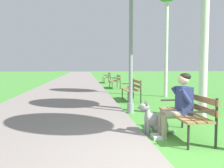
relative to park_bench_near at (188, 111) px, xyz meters
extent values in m
plane|color=#478E38|center=(-0.69, -1.35, -0.51)|extent=(120.00, 120.00, 0.00)
cube|color=gray|center=(-2.92, 22.65, -0.49)|extent=(4.19, 60.00, 0.04)
cube|color=olive|center=(-0.27, 0.00, -0.06)|extent=(0.14, 1.50, 0.04)
cube|color=olive|center=(-0.10, 0.00, -0.06)|extent=(0.14, 1.50, 0.04)
cube|color=olive|center=(0.08, 0.00, -0.06)|extent=(0.14, 1.50, 0.04)
cube|color=olive|center=(0.18, 0.00, 0.08)|extent=(0.04, 1.50, 0.11)
cube|color=olive|center=(0.18, 0.00, 0.26)|extent=(0.04, 1.50, 0.11)
cylinder|color=#2D2B28|center=(-0.30, 0.69, -0.29)|extent=(0.04, 0.04, 0.45)
cylinder|color=#2D2B28|center=(0.18, 0.69, -0.09)|extent=(0.04, 0.04, 0.85)
cube|color=#2D2B28|center=(-0.10, 0.69, 0.12)|extent=(0.45, 0.04, 0.03)
cylinder|color=#2D2B28|center=(-0.30, -0.69, -0.29)|extent=(0.04, 0.04, 0.45)
cylinder|color=#2D2B28|center=(0.18, -0.69, -0.09)|extent=(0.04, 0.04, 0.85)
cube|color=#2D2B28|center=(-0.10, -0.69, 0.12)|extent=(0.45, 0.04, 0.03)
cube|color=olive|center=(-0.37, 4.97, -0.06)|extent=(0.14, 1.50, 0.04)
cube|color=olive|center=(-0.20, 4.97, -0.06)|extent=(0.14, 1.50, 0.04)
cube|color=olive|center=(-0.02, 4.97, -0.06)|extent=(0.14, 1.50, 0.04)
cube|color=olive|center=(0.08, 4.97, 0.08)|extent=(0.04, 1.50, 0.11)
cube|color=olive|center=(0.08, 4.97, 0.26)|extent=(0.04, 1.50, 0.11)
cylinder|color=#2D2B28|center=(-0.40, 5.66, -0.29)|extent=(0.04, 0.04, 0.45)
cylinder|color=#2D2B28|center=(0.08, 5.66, -0.09)|extent=(0.04, 0.04, 0.85)
cube|color=#2D2B28|center=(-0.20, 5.66, 0.12)|extent=(0.45, 0.04, 0.03)
cylinder|color=#2D2B28|center=(-0.40, 4.28, -0.29)|extent=(0.04, 0.04, 0.45)
cylinder|color=#2D2B28|center=(0.08, 4.28, -0.09)|extent=(0.04, 0.04, 0.85)
cube|color=#2D2B28|center=(-0.20, 4.28, 0.12)|extent=(0.45, 0.04, 0.03)
cube|color=olive|center=(-0.34, 10.38, -0.06)|extent=(0.14, 1.50, 0.04)
cube|color=olive|center=(-0.17, 10.38, -0.06)|extent=(0.14, 1.50, 0.04)
cube|color=olive|center=(0.01, 10.38, -0.06)|extent=(0.14, 1.50, 0.04)
cube|color=olive|center=(0.11, 10.38, 0.08)|extent=(0.04, 1.50, 0.11)
cube|color=olive|center=(0.11, 10.38, 0.26)|extent=(0.04, 1.50, 0.11)
cylinder|color=#2D2B28|center=(-0.37, 11.07, -0.29)|extent=(0.04, 0.04, 0.45)
cylinder|color=#2D2B28|center=(0.11, 11.07, -0.09)|extent=(0.04, 0.04, 0.85)
cube|color=#2D2B28|center=(-0.17, 11.07, 0.12)|extent=(0.45, 0.04, 0.03)
cylinder|color=#2D2B28|center=(-0.37, 9.69, -0.29)|extent=(0.04, 0.04, 0.45)
cylinder|color=#2D2B28|center=(0.11, 9.69, -0.09)|extent=(0.04, 0.04, 0.85)
cube|color=#2D2B28|center=(-0.17, 9.69, 0.12)|extent=(0.45, 0.04, 0.03)
cube|color=olive|center=(-0.41, 15.26, -0.06)|extent=(0.14, 1.50, 0.04)
cube|color=olive|center=(-0.23, 15.26, -0.06)|extent=(0.14, 1.50, 0.04)
cube|color=olive|center=(-0.06, 15.26, -0.06)|extent=(0.14, 1.50, 0.04)
cube|color=olive|center=(0.05, 15.26, 0.08)|extent=(0.04, 1.50, 0.11)
cube|color=olive|center=(0.05, 15.26, 0.26)|extent=(0.04, 1.50, 0.11)
cylinder|color=#2D2B28|center=(-0.43, 15.95, -0.29)|extent=(0.04, 0.04, 0.45)
cylinder|color=#2D2B28|center=(0.05, 15.95, -0.09)|extent=(0.04, 0.04, 0.85)
cube|color=#2D2B28|center=(-0.23, 15.95, 0.12)|extent=(0.45, 0.04, 0.03)
cylinder|color=#2D2B28|center=(-0.43, 14.57, -0.29)|extent=(0.04, 0.04, 0.45)
cylinder|color=#2D2B28|center=(0.05, 14.57, -0.09)|extent=(0.04, 0.04, 0.85)
cube|color=#2D2B28|center=(-0.23, 14.57, 0.12)|extent=(0.45, 0.04, 0.03)
cylinder|color=gray|center=(-0.31, 0.08, -0.04)|extent=(0.42, 0.14, 0.14)
cylinder|color=gray|center=(-0.52, 0.08, -0.28)|extent=(0.11, 0.11, 0.47)
cube|color=silver|center=(-0.60, 0.08, -0.48)|extent=(0.24, 0.09, 0.07)
cylinder|color=gray|center=(-0.31, -0.12, -0.04)|extent=(0.42, 0.14, 0.14)
cylinder|color=gray|center=(-0.52, -0.12, -0.28)|extent=(0.11, 0.11, 0.47)
cube|color=silver|center=(-0.60, -0.12, -0.48)|extent=(0.24, 0.09, 0.07)
cube|color=navy|center=(-0.10, -0.02, 0.22)|extent=(0.22, 0.36, 0.52)
cylinder|color=navy|center=(-0.16, 0.18, 0.32)|extent=(0.25, 0.09, 0.30)
cylinder|color=navy|center=(-0.16, -0.22, 0.32)|extent=(0.25, 0.09, 0.30)
sphere|color=beige|center=(-0.12, -0.02, 0.62)|extent=(0.21, 0.21, 0.21)
ellipsoid|color=black|center=(-0.09, -0.02, 0.67)|extent=(0.22, 0.23, 0.14)
ellipsoid|color=gray|center=(-0.47, 0.28, -0.35)|extent=(0.38, 0.31, 0.32)
ellipsoid|color=gray|center=(-0.62, 0.26, -0.23)|extent=(0.52, 0.27, 0.48)
ellipsoid|color=#595959|center=(-0.57, 0.27, -0.19)|extent=(0.37, 0.22, 0.27)
cylinder|color=gray|center=(-0.76, 0.31, -0.32)|extent=(0.06, 0.06, 0.38)
cylinder|color=gray|center=(-0.74, 0.19, -0.32)|extent=(0.06, 0.06, 0.38)
cylinder|color=gray|center=(-0.73, 0.25, -0.08)|extent=(0.13, 0.18, 0.19)
ellipsoid|color=gray|center=(-0.81, 0.25, 0.05)|extent=(0.23, 0.16, 0.16)
cone|color=#595959|center=(-0.91, 0.24, 0.04)|extent=(0.11, 0.10, 0.09)
cone|color=#595959|center=(-0.77, 0.29, 0.15)|extent=(0.06, 0.06, 0.09)
cone|color=#595959|center=(-0.77, 0.20, 0.15)|extent=(0.06, 0.06, 0.09)
cylinder|color=gray|center=(-0.27, 0.30, -0.49)|extent=(0.28, 0.07, 0.04)
cylinder|color=gray|center=(-0.65, 2.49, -0.36)|extent=(0.20, 0.20, 0.30)
cylinder|color=gray|center=(-0.65, 2.49, 1.52)|extent=(0.11, 0.11, 4.06)
cylinder|color=silver|center=(1.16, 1.69, 1.69)|extent=(0.22, 0.22, 4.41)
cylinder|color=silver|center=(1.66, 6.09, 1.86)|extent=(0.15, 0.15, 4.75)
camera|label=1|loc=(-1.99, -4.40, 0.87)|focal=38.60mm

